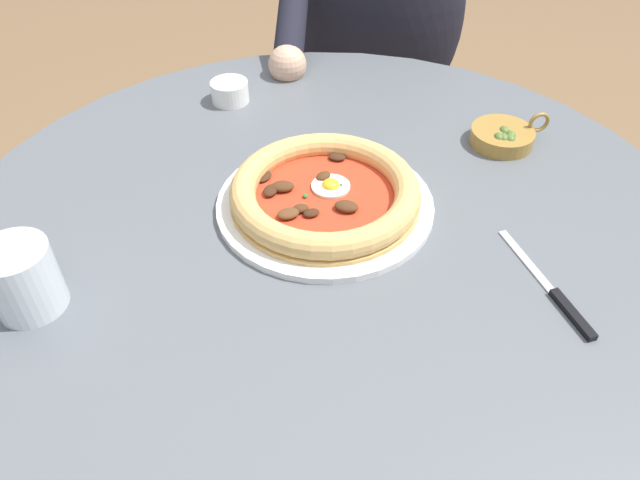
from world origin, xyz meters
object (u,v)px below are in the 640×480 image
(olive_pan, at_px, (503,136))
(cafe_chair_diner, at_px, (375,73))
(steak_knife, at_px, (558,297))
(water_glass, at_px, (24,282))
(ramekin_capers, at_px, (230,91))
(diner_person, at_px, (370,97))
(pizza_on_plate, at_px, (327,195))
(dining_table, at_px, (326,294))

(olive_pan, distance_m, cafe_chair_diner, 0.71)
(steak_knife, distance_m, cafe_chair_diner, 1.01)
(water_glass, relative_size, ramekin_capers, 1.32)
(ramekin_capers, distance_m, diner_person, 0.52)
(diner_person, bearing_deg, steak_knife, -172.83)
(pizza_on_plate, bearing_deg, diner_person, -12.66)
(water_glass, height_order, steak_knife, water_glass)
(water_glass, bearing_deg, dining_table, -70.03)
(ramekin_capers, height_order, olive_pan, olive_pan)
(dining_table, distance_m, pizza_on_plate, 0.16)
(steak_knife, distance_m, olive_pan, 0.33)
(olive_pan, bearing_deg, pizza_on_plate, 116.46)
(diner_person, xyz_separation_m, cafe_chair_diner, (0.14, -0.03, -0.01))
(diner_person, bearing_deg, olive_pan, -165.62)
(ramekin_capers, relative_size, olive_pan, 0.52)
(steak_knife, bearing_deg, water_glass, 87.49)
(dining_table, bearing_deg, steak_knife, -120.48)
(dining_table, relative_size, steak_knife, 5.57)
(steak_knife, relative_size, diner_person, 0.16)
(steak_knife, relative_size, cafe_chair_diner, 0.21)
(water_glass, relative_size, olive_pan, 0.68)
(dining_table, bearing_deg, cafe_chair_diner, -12.45)
(dining_table, xyz_separation_m, water_glass, (-0.13, 0.34, 0.18))
(dining_table, height_order, pizza_on_plate, pizza_on_plate)
(olive_pan, bearing_deg, ramekin_capers, 69.86)
(cafe_chair_diner, bearing_deg, ramekin_capers, 147.00)
(pizza_on_plate, distance_m, cafe_chair_diner, 0.85)
(diner_person, bearing_deg, dining_table, 167.69)
(pizza_on_plate, xyz_separation_m, olive_pan, (0.14, -0.28, -0.01))
(pizza_on_plate, relative_size, cafe_chair_diner, 0.34)
(steak_knife, bearing_deg, diner_person, 7.17)
(water_glass, distance_m, diner_person, 0.99)
(diner_person, bearing_deg, cafe_chair_diner, -13.12)
(cafe_chair_diner, bearing_deg, olive_pan, -171.35)
(pizza_on_plate, relative_size, olive_pan, 2.41)
(water_glass, distance_m, cafe_chair_diner, 1.12)
(cafe_chair_diner, bearing_deg, steak_knife, -175.74)
(ramekin_capers, relative_size, diner_person, 0.05)
(pizza_on_plate, bearing_deg, dining_table, 175.12)
(olive_pan, bearing_deg, steak_knife, 175.20)
(diner_person, height_order, cafe_chair_diner, diner_person)
(pizza_on_plate, distance_m, ramekin_capers, 0.33)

